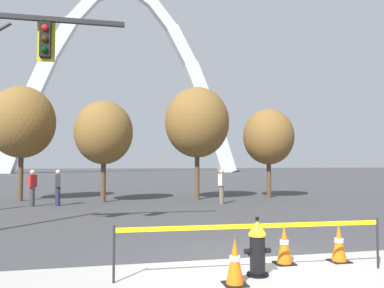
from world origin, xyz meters
The scene contains 14 objects.
ground_plane centered at (0.00, 0.00, 0.00)m, with size 240.00×240.00×0.00m, color #3D3D3F.
fire_hydrant centered at (-0.20, -0.81, 0.47)m, with size 0.46×0.48×0.99m.
caution_tape_barrier centered at (-0.24, -0.78, 0.62)m, with size 4.71×0.19×0.91m.
traffic_cone_by_hydrant centered at (0.58, -0.21, 0.36)m, with size 0.36×0.36×0.73m.
traffic_cone_mid_sidewalk centered at (-0.73, -1.20, 0.36)m, with size 0.36×0.36×0.73m.
traffic_cone_curb_edge centered at (1.68, -0.28, 0.36)m, with size 0.36×0.36×0.73m.
monument_arch centered at (0.00, 66.36, 15.78)m, with size 43.91×2.94×36.07m.
tree_far_left centered at (-6.90, 13.72, 3.93)m, with size 3.29×3.29×5.75m.
tree_left_mid centered at (-2.87, 12.24, 3.36)m, with size 2.81×2.81×4.92m.
tree_center_left centered at (1.86, 12.54, 3.99)m, with size 3.33×3.33×5.83m.
tree_center_right centered at (5.94, 12.79, 3.32)m, with size 2.77×2.77×4.85m.
pedestrian_walking_left centered at (-4.82, 11.04, 0.82)m, with size 0.26×0.37×1.59m.
pedestrian_walking_right centered at (-5.87, 10.99, 0.82)m, with size 0.38×0.39×1.59m.
pedestrian_near_trees centered at (2.49, 10.27, 0.82)m, with size 0.37×0.39×1.59m.
Camera 1 is at (-2.69, -7.05, 1.91)m, focal length 36.35 mm.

